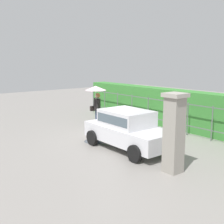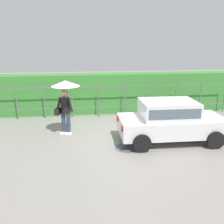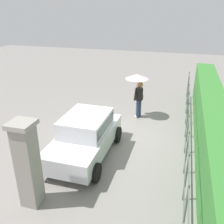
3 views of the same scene
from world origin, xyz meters
TOP-DOWN VIEW (x-y plane):
  - ground_plane at (0.00, 0.00)m, footprint 40.00×40.00m
  - car at (1.64, -0.64)m, footprint 3.75×1.88m
  - pedestrian at (-2.04, 0.50)m, footprint 1.05×1.05m
  - fence_section at (-0.01, 2.76)m, footprint 11.16×0.05m
  - hedge_row at (-0.01, 3.56)m, footprint 12.11×0.90m
  - puddle_near at (0.04, -1.09)m, footprint 0.85×0.85m

SIDE VIEW (x-z plane):
  - ground_plane at x=0.00m, z-range 0.00..0.00m
  - puddle_near at x=0.04m, z-range 0.00..0.00m
  - car at x=1.64m, z-range 0.06..1.54m
  - fence_section at x=-0.01m, z-range 0.08..1.58m
  - hedge_row at x=-0.01m, z-range 0.00..1.90m
  - pedestrian at x=-2.04m, z-range 0.54..2.63m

